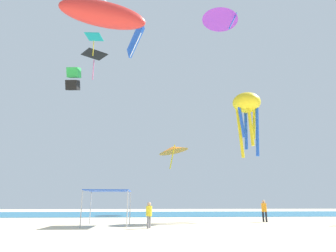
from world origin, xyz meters
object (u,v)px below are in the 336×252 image
Objects in this scene: kite_box_green at (73,79)px; kite_octopus_yellow at (247,106)px; kite_inflatable_red at (104,14)px; kite_delta_orange at (173,149)px; kite_delta_purple at (220,18)px; kite_diamond_teal at (94,38)px; person_near_tent at (264,209)px; kite_diamond_black at (94,56)px; person_leftmost at (149,213)px; canopy_tent at (108,192)px; kite_parafoil_blue at (135,40)px.

kite_octopus_yellow is at bearing -172.86° from kite_box_green.
kite_inflatable_red reaches higher than kite_delta_orange.
kite_delta_purple is 1.67× the size of kite_box_green.
kite_diamond_teal is (-3.30, 12.22, 5.00)m from kite_inflatable_red.
kite_inflatable_red is at bearing 165.86° from kite_delta_orange.
kite_diamond_black reaches higher than person_near_tent.
kite_diamond_black is at bearing 103.27° from kite_delta_orange.
kite_delta_orange is at bearing 91.45° from kite_octopus_yellow.
kite_inflatable_red is 2.77× the size of kite_diamond_teal.
person_leftmost is 18.21m from kite_delta_purple.
kite_diamond_teal is (-17.39, 9.74, 21.65)m from person_near_tent.
kite_delta_orange is at bearing 14.95° from person_leftmost.
kite_octopus_yellow is at bearing 26.74° from canopy_tent.
kite_inflatable_red reaches higher than person_near_tent.
kite_box_green is at bearing 5.81° from kite_diamond_teal.
person_leftmost is 0.38× the size of kite_diamond_black.
kite_delta_purple is 1.03× the size of kite_parafoil_blue.
kite_delta_orange is at bearing -28.95° from kite_delta_purple.
kite_diamond_black is 0.87× the size of kite_delta_orange.
kite_diamond_black reaches higher than kite_delta_orange.
person_leftmost is at bearing 167.22° from kite_parafoil_blue.
kite_box_green is at bearing 154.90° from kite_octopus_yellow.
canopy_tent is at bearing -45.16° from kite_inflatable_red.
canopy_tent is 4.00m from person_leftmost.
kite_delta_orange is (6.45, 19.44, 6.71)m from canopy_tent.
kite_diamond_black is 1.48× the size of kite_diamond_teal.
kite_parafoil_blue is 8.20m from kite_diamond_teal.
person_leftmost is at bearing 78.29° from kite_delta_purple.
kite_diamond_teal is at bearing 50.38° from person_leftmost.
kite_delta_purple is at bearing -85.83° from kite_diamond_black.
kite_parafoil_blue is 0.89× the size of kite_delta_orange.
person_near_tent is 0.37× the size of kite_delta_orange.
kite_delta_purple is 0.92× the size of kite_delta_orange.
kite_delta_orange is at bearing 51.64° from kite_inflatable_red.
person_leftmost is 0.36× the size of kite_delta_purple.
kite_octopus_yellow is (18.69, -11.74, -11.47)m from kite_diamond_black.
canopy_tent is 24.55m from kite_diamond_teal.
canopy_tent is 18.00m from kite_delta_purple.
kite_delta_purple is 10.97m from kite_parafoil_blue.
canopy_tent is 0.78× the size of kite_diamond_black.
kite_parafoil_blue is (-11.66, 4.76, 18.54)m from person_near_tent.
kite_diamond_teal is at bearing 128.80° from kite_delta_orange.
kite_diamond_black is 1.57× the size of kite_box_green.
person_leftmost is (-9.85, -5.48, -0.11)m from person_near_tent.
kite_octopus_yellow is at bearing -24.79° from person_leftmost.
kite_inflatable_red is 13.61m from kite_diamond_teal.
canopy_tent reaches higher than person_near_tent.
canopy_tent is at bearing 56.91° from kite_delta_purple.
kite_parafoil_blue is at bearing -138.90° from person_near_tent.
kite_parafoil_blue is at bearing 147.46° from kite_octopus_yellow.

